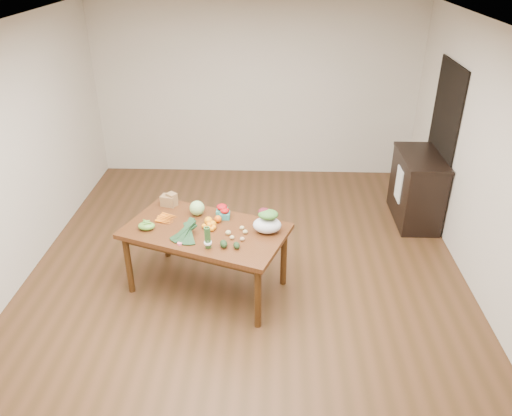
{
  "coord_description": "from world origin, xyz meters",
  "views": [
    {
      "loc": [
        0.3,
        -4.62,
        3.41
      ],
      "look_at": [
        0.12,
        0.0,
        0.91
      ],
      "focal_mm": 35.0,
      "sensor_mm": 36.0,
      "label": 1
    }
  ],
  "objects_px": {
    "cabinet": "(417,188)",
    "cabbage": "(197,208)",
    "paper_bag": "(168,200)",
    "salad_bag": "(267,222)",
    "mandarin_cluster": "(210,226)",
    "kale_bunch": "(184,233)",
    "asparagus_bundle": "(208,237)",
    "dining_table": "(207,259)"
  },
  "relations": [
    {
      "from": "paper_bag",
      "to": "cabbage",
      "type": "bearing_deg",
      "value": -29.66
    },
    {
      "from": "cabinet",
      "to": "mandarin_cluster",
      "type": "bearing_deg",
      "value": -147.48
    },
    {
      "from": "asparagus_bundle",
      "to": "paper_bag",
      "type": "bearing_deg",
      "value": 142.44
    },
    {
      "from": "cabbage",
      "to": "asparagus_bundle",
      "type": "bearing_deg",
      "value": -73.28
    },
    {
      "from": "dining_table",
      "to": "kale_bunch",
      "type": "height_order",
      "value": "kale_bunch"
    },
    {
      "from": "kale_bunch",
      "to": "dining_table",
      "type": "bearing_deg",
      "value": 69.73
    },
    {
      "from": "cabinet",
      "to": "cabbage",
      "type": "bearing_deg",
      "value": -154.14
    },
    {
      "from": "paper_bag",
      "to": "cabbage",
      "type": "distance_m",
      "value": 0.41
    },
    {
      "from": "dining_table",
      "to": "asparagus_bundle",
      "type": "relative_size",
      "value": 6.6
    },
    {
      "from": "mandarin_cluster",
      "to": "salad_bag",
      "type": "bearing_deg",
      "value": -2.46
    },
    {
      "from": "mandarin_cluster",
      "to": "asparagus_bundle",
      "type": "relative_size",
      "value": 0.72
    },
    {
      "from": "dining_table",
      "to": "cabbage",
      "type": "height_order",
      "value": "cabbage"
    },
    {
      "from": "paper_bag",
      "to": "salad_bag",
      "type": "xyz_separation_m",
      "value": [
        1.12,
        -0.54,
        0.04
      ]
    },
    {
      "from": "mandarin_cluster",
      "to": "salad_bag",
      "type": "height_order",
      "value": "salad_bag"
    },
    {
      "from": "cabinet",
      "to": "asparagus_bundle",
      "type": "bearing_deg",
      "value": -141.84
    },
    {
      "from": "paper_bag",
      "to": "salad_bag",
      "type": "height_order",
      "value": "salad_bag"
    },
    {
      "from": "mandarin_cluster",
      "to": "salad_bag",
      "type": "xyz_separation_m",
      "value": [
        0.6,
        -0.03,
        0.07
      ]
    },
    {
      "from": "cabinet",
      "to": "mandarin_cluster",
      "type": "distance_m",
      "value": 3.07
    },
    {
      "from": "cabbage",
      "to": "paper_bag",
      "type": "bearing_deg",
      "value": 150.34
    },
    {
      "from": "cabbage",
      "to": "kale_bunch",
      "type": "relative_size",
      "value": 0.41
    },
    {
      "from": "dining_table",
      "to": "cabbage",
      "type": "distance_m",
      "value": 0.56
    },
    {
      "from": "cabinet",
      "to": "salad_bag",
      "type": "distance_m",
      "value": 2.62
    },
    {
      "from": "paper_bag",
      "to": "salad_bag",
      "type": "relative_size",
      "value": 0.72
    },
    {
      "from": "cabinet",
      "to": "paper_bag",
      "type": "bearing_deg",
      "value": -159.98
    },
    {
      "from": "cabbage",
      "to": "kale_bunch",
      "type": "distance_m",
      "value": 0.52
    },
    {
      "from": "kale_bunch",
      "to": "salad_bag",
      "type": "height_order",
      "value": "salad_bag"
    },
    {
      "from": "cabbage",
      "to": "mandarin_cluster",
      "type": "bearing_deg",
      "value": -60.89
    },
    {
      "from": "cabbage",
      "to": "asparagus_bundle",
      "type": "xyz_separation_m",
      "value": [
        0.2,
        -0.67,
        0.04
      ]
    },
    {
      "from": "dining_table",
      "to": "salad_bag",
      "type": "height_order",
      "value": "salad_bag"
    },
    {
      "from": "cabinet",
      "to": "asparagus_bundle",
      "type": "relative_size",
      "value": 4.08
    },
    {
      "from": "asparagus_bundle",
      "to": "dining_table",
      "type": "bearing_deg",
      "value": 121.7
    },
    {
      "from": "cabinet",
      "to": "kale_bunch",
      "type": "distance_m",
      "value": 3.38
    },
    {
      "from": "cabbage",
      "to": "mandarin_cluster",
      "type": "distance_m",
      "value": 0.36
    },
    {
      "from": "salad_bag",
      "to": "asparagus_bundle",
      "type": "bearing_deg",
      "value": -149.65
    },
    {
      "from": "paper_bag",
      "to": "asparagus_bundle",
      "type": "height_order",
      "value": "asparagus_bundle"
    },
    {
      "from": "cabinet",
      "to": "kale_bunch",
      "type": "bearing_deg",
      "value": -146.6
    },
    {
      "from": "dining_table",
      "to": "kale_bunch",
      "type": "distance_m",
      "value": 0.53
    },
    {
      "from": "kale_bunch",
      "to": "salad_bag",
      "type": "relative_size",
      "value": 1.36
    },
    {
      "from": "kale_bunch",
      "to": "cabbage",
      "type": "bearing_deg",
      "value": 103.87
    },
    {
      "from": "cabinet",
      "to": "kale_bunch",
      "type": "relative_size",
      "value": 2.55
    },
    {
      "from": "paper_bag",
      "to": "asparagus_bundle",
      "type": "bearing_deg",
      "value": -57.5
    },
    {
      "from": "salad_bag",
      "to": "mandarin_cluster",
      "type": "bearing_deg",
      "value": 177.54
    }
  ]
}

